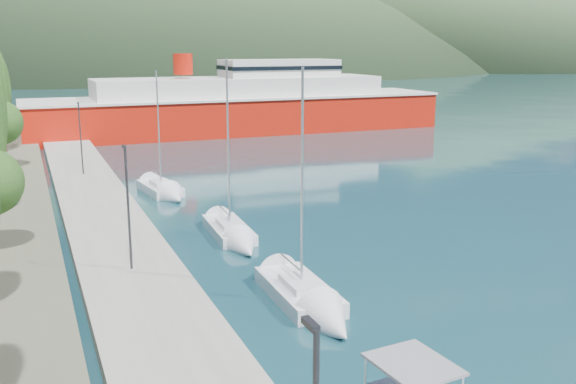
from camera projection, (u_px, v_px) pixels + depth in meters
name	position (u px, v px, depth m)	size (l,w,h in m)	color
ground	(92.00, 102.00, 131.99)	(1400.00, 1400.00, 0.00)	#163C46
quay	(100.00, 211.00, 43.85)	(5.00, 88.00, 0.80)	gray
lamp_posts	(124.00, 197.00, 31.95)	(0.15, 47.49, 6.06)	#2D2D33
sailboat_near	(315.00, 308.00, 27.91)	(2.59, 8.08, 11.53)	silver
sailboat_mid	(237.00, 239.00, 37.96)	(2.52, 8.14, 11.57)	silver
sailboat_far	(167.00, 193.00, 49.59)	(3.18, 7.38, 10.51)	silver
ferry	(242.00, 107.00, 86.27)	(55.49, 12.10, 11.00)	red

